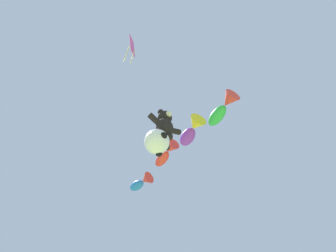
{
  "coord_description": "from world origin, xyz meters",
  "views": [
    {
      "loc": [
        -2.66,
        0.82,
        1.31
      ],
      "look_at": [
        1.38,
        6.31,
        10.37
      ],
      "focal_mm": 28.0,
      "sensor_mm": 36.0,
      "label": 1
    }
  ],
  "objects_px": {
    "fish_kite_emerald": "(223,108)",
    "fish_kite_cobalt": "(141,183)",
    "fish_kite_violet": "(192,131)",
    "diamond_kite": "(132,47)",
    "teddy_bear_kite": "(165,124)",
    "soccer_ball_kite": "(157,142)",
    "fish_kite_crimson": "(166,153)"
  },
  "relations": [
    {
      "from": "diamond_kite",
      "to": "soccer_ball_kite",
      "type": "bearing_deg",
      "value": 22.57
    },
    {
      "from": "fish_kite_violet",
      "to": "diamond_kite",
      "type": "xyz_separation_m",
      "value": [
        -5.12,
        -1.55,
        1.52
      ]
    },
    {
      "from": "fish_kite_crimson",
      "to": "fish_kite_cobalt",
      "type": "height_order",
      "value": "fish_kite_crimson"
    },
    {
      "from": "soccer_ball_kite",
      "to": "diamond_kite",
      "type": "xyz_separation_m",
      "value": [
        -2.52,
        -1.05,
        4.8
      ]
    },
    {
      "from": "fish_kite_emerald",
      "to": "fish_kite_cobalt",
      "type": "relative_size",
      "value": 1.22
    },
    {
      "from": "teddy_bear_kite",
      "to": "soccer_ball_kite",
      "type": "relative_size",
      "value": 1.59
    },
    {
      "from": "teddy_bear_kite",
      "to": "diamond_kite",
      "type": "relative_size",
      "value": 0.67
    },
    {
      "from": "fish_kite_crimson",
      "to": "fish_kite_cobalt",
      "type": "bearing_deg",
      "value": 91.68
    },
    {
      "from": "fish_kite_emerald",
      "to": "fish_kite_violet",
      "type": "relative_size",
      "value": 1.03
    },
    {
      "from": "fish_kite_crimson",
      "to": "fish_kite_cobalt",
      "type": "xyz_separation_m",
      "value": [
        -0.08,
        2.69,
        -0.53
      ]
    },
    {
      "from": "fish_kite_cobalt",
      "to": "diamond_kite",
      "type": "xyz_separation_m",
      "value": [
        -5.13,
        -6.82,
        1.67
      ]
    },
    {
      "from": "teddy_bear_kite",
      "to": "fish_kite_emerald",
      "type": "height_order",
      "value": "fish_kite_emerald"
    },
    {
      "from": "fish_kite_violet",
      "to": "fish_kite_emerald",
      "type": "bearing_deg",
      "value": -85.62
    },
    {
      "from": "fish_kite_violet",
      "to": "diamond_kite",
      "type": "distance_m",
      "value": 5.56
    },
    {
      "from": "fish_kite_emerald",
      "to": "fish_kite_violet",
      "type": "bearing_deg",
      "value": 94.38
    },
    {
      "from": "fish_kite_cobalt",
      "to": "teddy_bear_kite",
      "type": "bearing_deg",
      "value": -111.27
    },
    {
      "from": "fish_kite_emerald",
      "to": "fish_kite_crimson",
      "type": "distance_m",
      "value": 4.93
    },
    {
      "from": "soccer_ball_kite",
      "to": "teddy_bear_kite",
      "type": "bearing_deg",
      "value": -6.31
    },
    {
      "from": "soccer_ball_kite",
      "to": "fish_kite_crimson",
      "type": "relative_size",
      "value": 0.53
    },
    {
      "from": "fish_kite_emerald",
      "to": "fish_kite_cobalt",
      "type": "distance_m",
      "value": 7.57
    },
    {
      "from": "fish_kite_cobalt",
      "to": "soccer_ball_kite",
      "type": "bearing_deg",
      "value": -114.38
    },
    {
      "from": "fish_kite_violet",
      "to": "soccer_ball_kite",
      "type": "bearing_deg",
      "value": -169.0
    },
    {
      "from": "fish_kite_crimson",
      "to": "diamond_kite",
      "type": "distance_m",
      "value": 6.74
    },
    {
      "from": "teddy_bear_kite",
      "to": "fish_kite_cobalt",
      "type": "height_order",
      "value": "fish_kite_cobalt"
    },
    {
      "from": "teddy_bear_kite",
      "to": "diamond_kite",
      "type": "distance_m",
      "value": 4.49
    },
    {
      "from": "fish_kite_crimson",
      "to": "diamond_kite",
      "type": "xyz_separation_m",
      "value": [
        -5.21,
        -4.12,
        1.13
      ]
    },
    {
      "from": "fish_kite_violet",
      "to": "fish_kite_cobalt",
      "type": "distance_m",
      "value": 5.27
    },
    {
      "from": "soccer_ball_kite",
      "to": "fish_kite_violet",
      "type": "distance_m",
      "value": 4.23
    },
    {
      "from": "soccer_ball_kite",
      "to": "fish_kite_violet",
      "type": "xyz_separation_m",
      "value": [
        2.61,
        0.51,
        3.29
      ]
    },
    {
      "from": "fish_kite_crimson",
      "to": "fish_kite_violet",
      "type": "bearing_deg",
      "value": -91.94
    },
    {
      "from": "soccer_ball_kite",
      "to": "fish_kite_crimson",
      "type": "bearing_deg",
      "value": 48.81
    },
    {
      "from": "fish_kite_cobalt",
      "to": "diamond_kite",
      "type": "distance_m",
      "value": 8.69
    }
  ]
}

